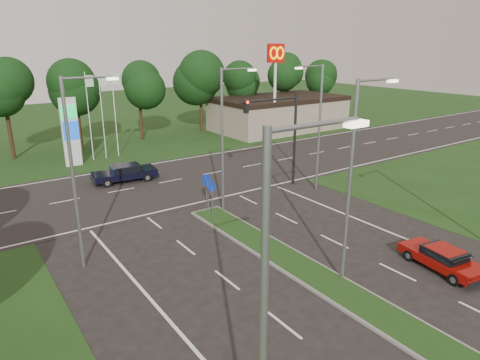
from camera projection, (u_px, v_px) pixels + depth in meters
verge_far at (61, 125)px, 57.38m from camera, size 160.00×50.00×0.02m
cross_road at (159, 183)px, 33.14m from camera, size 160.00×12.00×0.02m
median_kerb at (365, 306)px, 17.48m from camera, size 2.00×26.00×0.12m
commercial_building at (279, 113)px, 53.91m from camera, size 16.00×9.00×4.00m
streetlight_median_near at (354, 173)px, 18.07m from camera, size 2.53×0.22×9.00m
streetlight_median_far at (225, 134)px, 25.89m from camera, size 2.53×0.22×9.00m
streetlight_left_near at (272, 324)px, 8.31m from camera, size 2.53×0.22×9.00m
streetlight_left_far at (76, 165)px, 19.26m from camera, size 2.53×0.22×9.00m
streetlight_right_far at (318, 122)px, 30.15m from camera, size 2.53×0.22×9.00m
traffic_signal at (282, 126)px, 30.96m from camera, size 5.10×0.42×7.00m
median_signs at (209, 188)px, 26.68m from camera, size 1.16×1.76×2.38m
gas_pylon at (73, 130)px, 37.18m from camera, size 5.80×1.26×8.00m
mcdonalds_sign at (276, 67)px, 46.77m from camera, size 2.20×0.47×10.40m
treeline_far at (90, 80)px, 43.59m from camera, size 6.00×6.00×9.90m
red_sedan at (443, 258)px, 20.30m from camera, size 2.20×4.19×1.10m
navy_sedan at (125, 173)px, 33.43m from camera, size 5.00×2.53×1.32m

